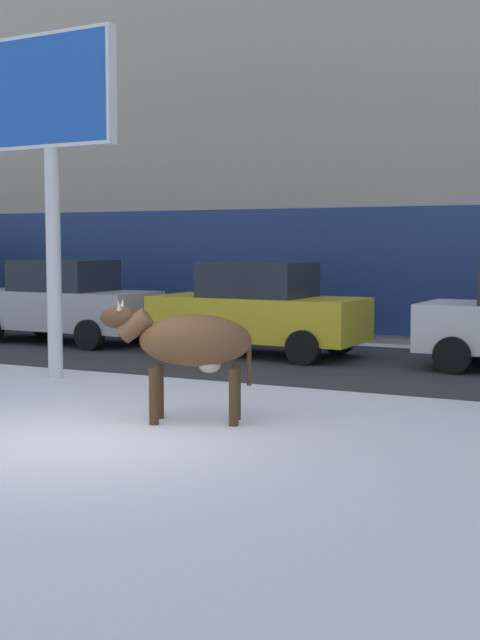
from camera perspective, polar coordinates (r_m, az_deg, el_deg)
ground_plane at (r=10.13m, az=-10.71°, el=-7.71°), size 120.00×120.00×0.00m
road_strip at (r=16.41m, az=4.64°, el=-2.72°), size 60.00×5.60×0.01m
building_facade at (r=22.80m, az=10.97°, el=15.75°), size 44.00×6.10×13.00m
cow_brown at (r=10.81m, az=-3.30°, el=-1.49°), size 1.91×1.10×1.54m
billboard at (r=14.74m, az=-12.26°, el=13.11°), size 2.53×0.37×5.56m
car_silver_sedan at (r=19.81m, az=-11.40°, el=1.16°), size 4.25×2.09×1.84m
car_yellow_sedan at (r=17.23m, az=1.17°, el=0.69°), size 4.25×2.09×1.84m
pedestrian_near_billboard at (r=20.22m, az=2.39°, el=1.26°), size 0.36×0.24×1.73m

